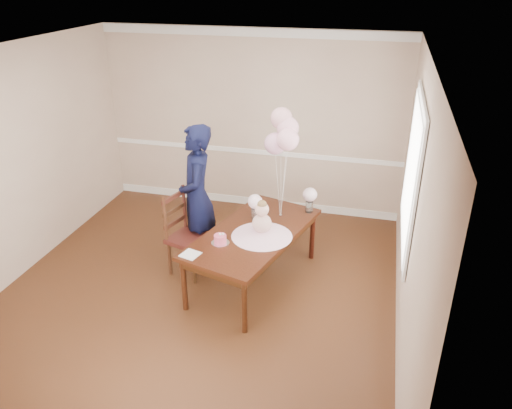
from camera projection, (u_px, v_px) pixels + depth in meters
name	position (u px, v px, depth m)	size (l,w,h in m)	color
floor	(197.00, 294.00, 5.81)	(4.50, 5.00, 0.00)	#361B0D
ceiling	(182.00, 56.00, 4.64)	(4.50, 5.00, 0.02)	silver
wall_back	(251.00, 122.00, 7.40)	(4.50, 0.02, 2.70)	tan
wall_front	(41.00, 349.00, 3.04)	(4.50, 0.02, 2.70)	tan
wall_left	(7.00, 169.00, 5.73)	(0.02, 5.00, 2.70)	tan
wall_right	(413.00, 213.00, 4.72)	(0.02, 5.00, 2.70)	tan
chair_rail_trim	(251.00, 151.00, 7.59)	(4.50, 0.02, 0.07)	white
crown_molding	(251.00, 32.00, 6.84)	(4.50, 0.02, 0.12)	white
baseboard_trim	(252.00, 201.00, 7.96)	(4.50, 0.02, 0.12)	white
window_frame	(412.00, 173.00, 5.07)	(0.02, 1.66, 1.56)	white
window_blinds	(410.00, 173.00, 5.08)	(0.01, 1.50, 1.40)	white
dining_table_top	(253.00, 233.00, 5.77)	(0.92, 1.83, 0.05)	black
table_apron	(253.00, 238.00, 5.80)	(0.82, 1.74, 0.09)	black
table_leg_fl	(184.00, 285.00, 5.43)	(0.06, 0.06, 0.64)	black
table_leg_fr	(244.00, 307.00, 5.09)	(0.06, 0.06, 0.64)	black
table_leg_bl	(260.00, 222.00, 6.75)	(0.06, 0.06, 0.64)	black
table_leg_br	(312.00, 236.00, 6.40)	(0.06, 0.06, 0.64)	black
baby_skirt	(262.00, 233.00, 5.64)	(0.70, 0.70, 0.09)	#F0B1CB
baby_torso	(262.00, 223.00, 5.59)	(0.22, 0.22, 0.22)	pink
baby_head	(262.00, 209.00, 5.51)	(0.16, 0.16, 0.16)	beige
baby_hair	(262.00, 205.00, 5.49)	(0.11, 0.11, 0.11)	brown
cake_platter	(220.00, 243.00, 5.52)	(0.20, 0.20, 0.01)	silver
birthday_cake	(220.00, 239.00, 5.49)	(0.14, 0.14, 0.09)	#D94463
cake_flower_a	(220.00, 234.00, 5.47)	(0.03, 0.03, 0.03)	white
cake_flower_b	(223.00, 234.00, 5.47)	(0.03, 0.03, 0.03)	white
rose_vase_near	(255.00, 214.00, 6.00)	(0.09, 0.09, 0.15)	silver
roses_near	(255.00, 201.00, 5.93)	(0.17, 0.17, 0.17)	white
rose_vase_far	(309.00, 207.00, 6.18)	(0.09, 0.09, 0.15)	silver
roses_far	(310.00, 195.00, 6.10)	(0.17, 0.17, 0.17)	beige
napkin	(190.00, 254.00, 5.29)	(0.18, 0.18, 0.01)	silver
balloon_weight	(281.00, 215.00, 6.10)	(0.04, 0.04, 0.02)	white
balloon_a	(275.00, 144.00, 5.75)	(0.26, 0.26, 0.26)	#DB9BBD
balloon_b	(288.00, 140.00, 5.59)	(0.26, 0.26, 0.26)	#F6AEC5
balloon_c	(288.00, 128.00, 5.69)	(0.26, 0.26, 0.26)	#EAA5BC
balloon_d	(282.00, 118.00, 5.71)	(0.26, 0.26, 0.26)	#DE9DA9
balloon_ribbon_a	(278.00, 186.00, 5.96)	(0.00, 0.00, 0.77)	white
balloon_ribbon_b	(284.00, 185.00, 5.88)	(0.00, 0.00, 0.86)	white
balloon_ribbon_c	(284.00, 178.00, 5.93)	(0.00, 0.00, 0.95)	silver
balloon_ribbon_d	(281.00, 174.00, 5.94)	(0.00, 0.00, 1.04)	silver
dining_chair_seat	(190.00, 239.00, 6.05)	(0.46, 0.46, 0.05)	#38120F
chair_leg_fl	(170.00, 259.00, 6.10)	(0.04, 0.04, 0.45)	#341A0E
chair_leg_fr	(194.00, 267.00, 5.93)	(0.04, 0.04, 0.45)	#331D0E
chair_leg_bl	(188.00, 245.00, 6.39)	(0.04, 0.04, 0.45)	black
chair_leg_br	(212.00, 253.00, 6.22)	(0.04, 0.04, 0.45)	#38170F
chair_back_post_l	(165.00, 219.00, 5.87)	(0.04, 0.04, 0.58)	#3D1E10
chair_back_post_r	(184.00, 207.00, 6.16)	(0.04, 0.04, 0.58)	#38160F
chair_slat_low	(175.00, 222.00, 6.07)	(0.03, 0.41, 0.05)	#36180E
chair_slat_mid	(174.00, 209.00, 6.00)	(0.03, 0.41, 0.05)	#32190D
chair_slat_top	(173.00, 197.00, 5.93)	(0.03, 0.41, 0.05)	#3C1810
woman	(197.00, 196.00, 6.11)	(0.66, 0.44, 1.81)	black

